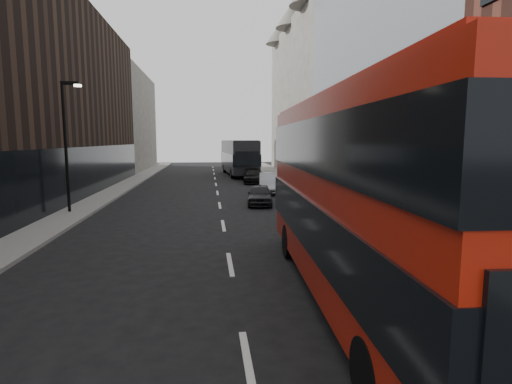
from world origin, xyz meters
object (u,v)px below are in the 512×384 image
object	(u,v)px
red_bus	(367,191)
car_c	(253,176)
grey_bus	(239,157)
street_lamp	(67,138)
car_b	(270,183)
car_a	(260,195)

from	to	relation	value
red_bus	car_c	distance (m)	28.54
grey_bus	car_c	size ratio (longest dim) A/B	2.84
street_lamp	car_b	xyz separation A→B (m)	(12.28, 7.73, -3.42)
car_b	street_lamp	bearing A→B (deg)	-140.54
car_c	car_b	bearing A→B (deg)	-81.60
red_bus	car_c	world-z (taller)	red_bus
red_bus	car_b	bearing A→B (deg)	90.23
red_bus	car_a	xyz separation A→B (m)	(-0.62, 15.49, -2.18)
street_lamp	red_bus	size ratio (longest dim) A/B	0.55
grey_bus	car_c	distance (m)	8.86
street_lamp	car_a	size ratio (longest dim) A/B	1.87
grey_bus	car_b	size ratio (longest dim) A/B	2.73
red_bus	car_c	size ratio (longest dim) A/B	2.85
car_b	car_c	bearing A→B (deg)	101.33
red_bus	car_a	size ratio (longest dim) A/B	3.39
street_lamp	red_bus	xyz separation A→B (m)	(11.38, -13.49, -1.36)
car_a	car_b	distance (m)	5.92
car_c	grey_bus	bearing A→B (deg)	98.93
red_bus	grey_bus	xyz separation A→B (m)	(-0.32, 37.15, -0.66)
red_bus	car_a	world-z (taller)	red_bus
street_lamp	car_b	size ratio (longest dim) A/B	1.51
car_a	car_b	size ratio (longest dim) A/B	0.81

